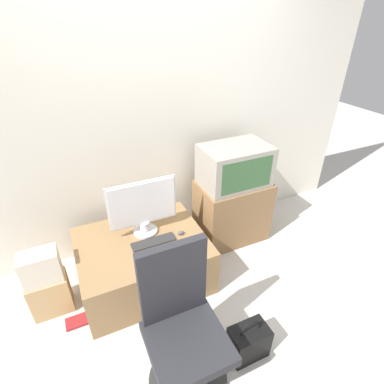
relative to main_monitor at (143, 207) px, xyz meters
name	(u,v)px	position (x,y,z in m)	size (l,w,h in m)	color
ground_plane	(220,334)	(0.28, -0.85, -0.69)	(12.00, 12.00, 0.00)	beige
wall_back	(152,113)	(0.28, 0.47, 0.61)	(4.40, 0.05, 2.60)	silver
desk	(143,260)	(-0.07, -0.10, -0.47)	(1.04, 0.82, 0.44)	#937047
side_stand	(232,210)	(0.93, 0.11, -0.37)	(0.68, 0.46, 0.63)	olive
main_monitor	(143,207)	(0.00, 0.00, 0.00)	(0.57, 0.20, 0.49)	silver
keyboard	(153,242)	(0.02, -0.16, -0.24)	(0.36, 0.10, 0.01)	#2D2D2D
mouse	(181,233)	(0.26, -0.16, -0.24)	(0.06, 0.04, 0.03)	#4C4C51
crt_tv	(235,166)	(0.92, 0.11, 0.14)	(0.62, 0.42, 0.38)	gray
office_chair	(183,333)	(-0.07, -0.98, -0.27)	(0.51, 0.51, 0.99)	#333333
cardboard_box_lower	(51,294)	(-0.82, -0.11, -0.52)	(0.29, 0.19, 0.33)	tan
cardboard_box_upper	(40,267)	(-0.82, -0.11, -0.23)	(0.27, 0.17, 0.25)	beige
handbag	(249,341)	(0.38, -1.05, -0.56)	(0.26, 0.17, 0.34)	black
book	(82,320)	(-0.64, -0.31, -0.68)	(0.24, 0.11, 0.02)	maroon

